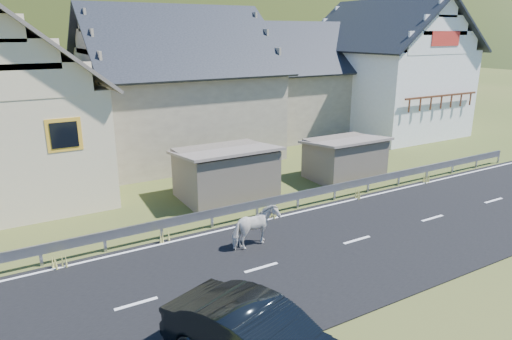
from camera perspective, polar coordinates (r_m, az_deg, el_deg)
ground at (r=16.97m, az=12.49°, el=-8.67°), size 160.00×160.00×0.00m
road at (r=16.96m, az=12.49°, el=-8.61°), size 60.00×7.00×0.04m
lane_markings at (r=16.95m, az=12.50°, el=-8.53°), size 60.00×6.60×0.01m
guardrail at (r=19.37m, az=5.28°, el=-3.24°), size 28.10×0.09×0.75m
shed_left at (r=20.53m, az=-3.81°, el=-0.46°), size 4.30×3.30×2.40m
shed_right at (r=23.66m, az=10.99°, el=1.35°), size 3.80×2.90×2.20m
house_cream at (r=23.28m, az=-28.62°, el=7.82°), size 7.80×9.80×8.30m
house_stone_a at (r=27.94m, az=-10.01°, el=11.34°), size 10.80×9.80×8.90m
house_stone_b at (r=34.40m, az=4.92°, el=11.85°), size 9.80×8.80×8.10m
house_white at (r=35.93m, az=15.87°, el=12.83°), size 8.80×10.80×9.70m
mountain at (r=193.66m, az=-25.37°, el=7.17°), size 440.00×280.00×260.00m
horse at (r=15.80m, az=-0.08°, el=-7.18°), size 1.03×1.80×1.44m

